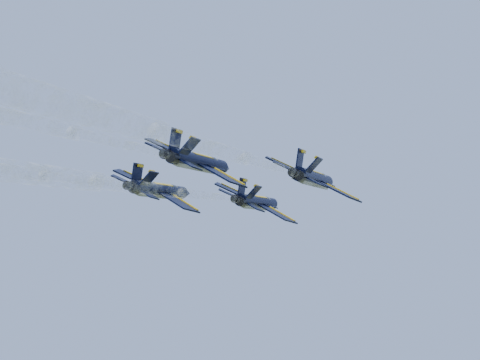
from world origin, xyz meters
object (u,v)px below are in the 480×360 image
Objects in this scene: jet_left at (161,191)px; jet_right at (314,179)px; jet_slot at (200,163)px; jet_lead at (258,203)px.

jet_right is at bearing 2.43° from jet_left.
jet_right is at bearing 45.01° from jet_slot.
jet_slot is (6.60, -20.25, 0.00)m from jet_lead.
jet_lead and jet_left have the same top height.
jet_lead is 1.00× the size of jet_left.
jet_lead is 1.00× the size of jet_right.
jet_left is 1.00× the size of jet_right.
jet_slot is (-6.79, -14.47, 0.00)m from jet_right.
jet_right is (13.39, -5.77, 0.00)m from jet_lead.
jet_slot is at bearing -134.99° from jet_right.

